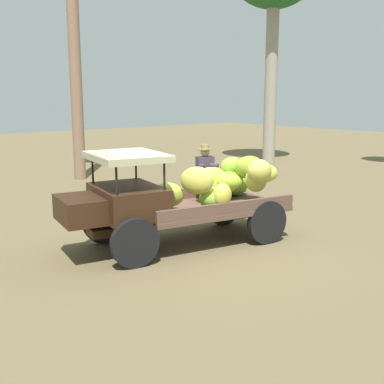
% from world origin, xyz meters
% --- Properties ---
extents(ground_plane, '(60.00, 60.00, 0.00)m').
position_xyz_m(ground_plane, '(0.00, 0.00, 0.00)').
color(ground_plane, brown).
extents(truck, '(4.63, 2.41, 1.87)m').
position_xyz_m(truck, '(0.18, -0.09, 0.96)').
color(truck, '#341E11').
rests_on(truck, ground).
extents(farmer, '(0.55, 0.51, 1.76)m').
position_xyz_m(farmer, '(-1.64, -1.44, 1.00)').
color(farmer, '#394C48').
rests_on(farmer, ground).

